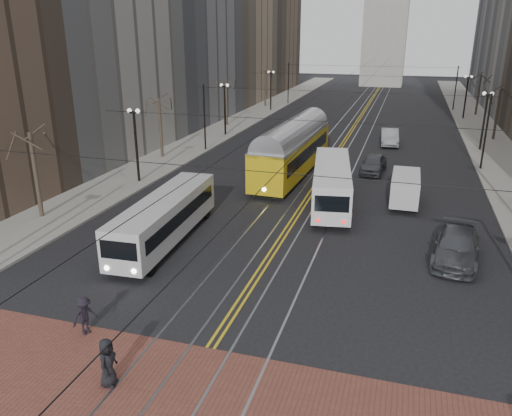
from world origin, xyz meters
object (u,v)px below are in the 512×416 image
Objects in this scene: sedan_silver at (390,137)px; rear_bus at (331,185)px; streetcar at (293,154)px; pedestrian_a at (107,362)px; cargo_van at (405,190)px; sedan_parked at (457,247)px; sedan_grey at (374,164)px; transit_bus at (165,220)px; pedestrian_d at (85,316)px.

rear_bus is at bearing -102.42° from sedan_silver.
streetcar reaches higher than pedestrian_a.
streetcar is 1.39× the size of rear_bus.
pedestrian_a is (-9.23, -22.56, -0.17)m from cargo_van.
rear_bus is 10.49m from sedan_parked.
streetcar is 16.15m from sedan_silver.
sedan_grey is at bearing 23.76° from streetcar.
transit_bus is 1.96× the size of sedan_parked.
cargo_van is at bearing -28.12° from pedestrian_a.
rear_bus reaches higher than sedan_parked.
transit_bus reaches higher than pedestrian_d.
pedestrian_d is (-9.88, -39.83, -0.01)m from sedan_silver.
transit_bus is 32.41m from sedan_silver.
streetcar is at bearing 150.20° from cargo_van.
streetcar is 9.35× the size of pedestrian_d.
pedestrian_a is at bearing -110.40° from rear_bus.
cargo_van reaches higher than sedan_parked.
streetcar reaches higher than sedan_grey.
pedestrian_a reaches higher than sedan_parked.
pedestrian_d is at bearing -120.29° from cargo_van.
streetcar is at bearing 113.42° from rear_bus.
sedan_parked is (2.81, -8.66, -0.27)m from cargo_van.
sedan_parked is (7.70, -7.09, -0.63)m from rear_bus.
sedan_parked is (12.00, -13.94, -0.99)m from streetcar.
streetcar is 25.59m from pedestrian_d.
streetcar is 3.15× the size of cargo_van.
transit_bus is 9.42m from pedestrian_d.
pedestrian_a is (-6.54, -30.36, 0.11)m from sedan_grey.
streetcar reaches higher than cargo_van.
transit_bus is 6.04× the size of pedestrian_a.
transit_bus is 2.30× the size of sedan_grey.
sedan_parked is 18.39m from pedestrian_a.
cargo_van is (4.89, 1.57, -0.36)m from rear_bus.
pedestrian_d is (-2.58, 2.40, -0.07)m from pedestrian_a.
cargo_van reaches higher than pedestrian_d.
sedan_parked is at bearing -84.99° from sedan_silver.
streetcar is at bearing 74.19° from transit_bus.
streetcar is at bearing 138.27° from sedan_parked.
rear_bus is 6.74× the size of pedestrian_d.
rear_bus is at bearing 6.41° from pedestrian_d.
rear_bus is 21.44m from pedestrian_a.
sedan_grey and sedan_parked have the same top height.
pedestrian_d reaches higher than sedan_parked.
transit_bus is 6.58× the size of pedestrian_d.
rear_bus is at bearing 46.27° from transit_bus.
pedestrian_a reaches higher than pedestrian_d.
sedan_parked is at bearing -67.36° from sedan_grey.
cargo_van is at bearing 9.09° from rear_bus.
sedan_grey is at bearing 8.76° from pedestrian_d.
transit_bus is 12.31m from pedestrian_a.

